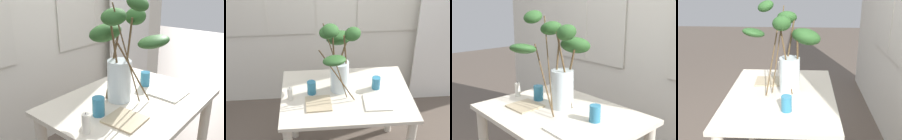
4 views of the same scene
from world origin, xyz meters
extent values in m
cube|color=beige|center=(0.00, 0.00, 0.76)|extent=(1.12, 0.84, 0.03)
cylinder|color=beige|center=(-0.50, -0.36, 0.37)|extent=(0.07, 0.07, 0.75)
cylinder|color=beige|center=(-0.50, 0.36, 0.37)|extent=(0.07, 0.07, 0.75)
cylinder|color=silver|center=(-0.05, 0.07, 0.92)|extent=(0.16, 0.16, 0.28)
cylinder|color=silver|center=(-0.05, 0.07, 0.83)|extent=(0.14, 0.14, 0.09)
cylinder|color=brown|center=(0.00, 0.04, 1.07)|extent=(0.07, 0.12, 0.56)
ellipsoid|color=#285123|center=(0.05, 0.02, 1.34)|extent=(0.20, 0.19, 0.16)
cylinder|color=brown|center=(-0.09, -0.03, 1.11)|extent=(0.20, 0.09, 0.65)
ellipsoid|color=#285123|center=(-0.14, -0.12, 1.44)|extent=(0.17, 0.18, 0.14)
cylinder|color=brown|center=(-0.08, -0.07, 1.02)|extent=(0.29, 0.08, 0.46)
ellipsoid|color=#285123|center=(-0.12, -0.22, 1.24)|extent=(0.22, 0.22, 0.12)
cylinder|color=brown|center=(-0.05, 0.13, 1.01)|extent=(0.14, 0.02, 0.44)
ellipsoid|color=#285123|center=(-0.05, 0.19, 1.23)|extent=(0.24, 0.24, 0.18)
cylinder|color=brown|center=(-0.10, 0.05, 1.07)|extent=(0.04, 0.11, 0.57)
ellipsoid|color=#285123|center=(-0.14, 0.04, 1.36)|extent=(0.20, 0.19, 0.13)
cylinder|color=teal|center=(-0.30, 0.03, 0.84)|extent=(0.08, 0.08, 0.12)
cylinder|color=teal|center=(0.27, 0.06, 0.83)|extent=(0.07, 0.07, 0.11)
cube|color=tan|center=(-0.25, -0.13, 0.79)|extent=(0.22, 0.22, 0.01)
cube|color=silver|center=(0.25, -0.16, 0.78)|extent=(0.23, 0.23, 0.01)
cylinder|color=silver|center=(-0.48, -0.04, 0.84)|extent=(0.04, 0.04, 0.11)
cylinder|color=black|center=(-0.48, -0.04, 0.90)|extent=(0.00, 0.00, 0.01)
camera|label=1|loc=(-1.27, -0.88, 1.55)|focal=39.69mm
camera|label=2|loc=(-0.27, -2.32, 2.45)|focal=52.72mm
camera|label=3|loc=(1.39, -1.20, 1.55)|focal=44.70mm
camera|label=4|loc=(1.90, 0.17, 1.66)|focal=42.61mm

